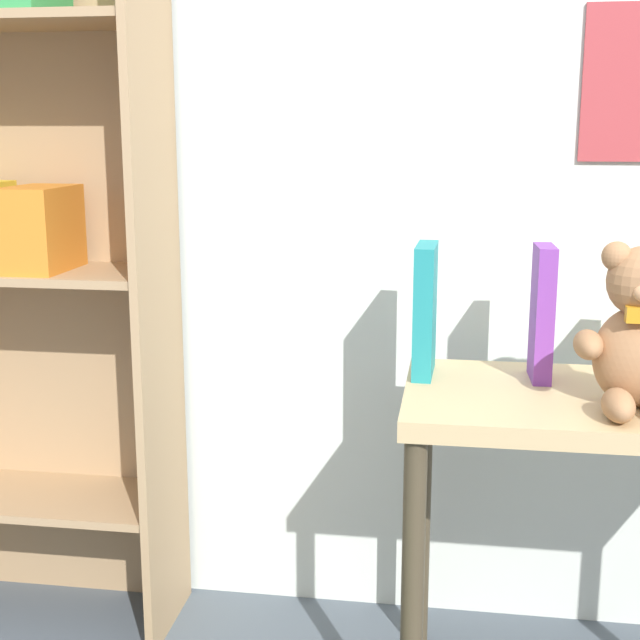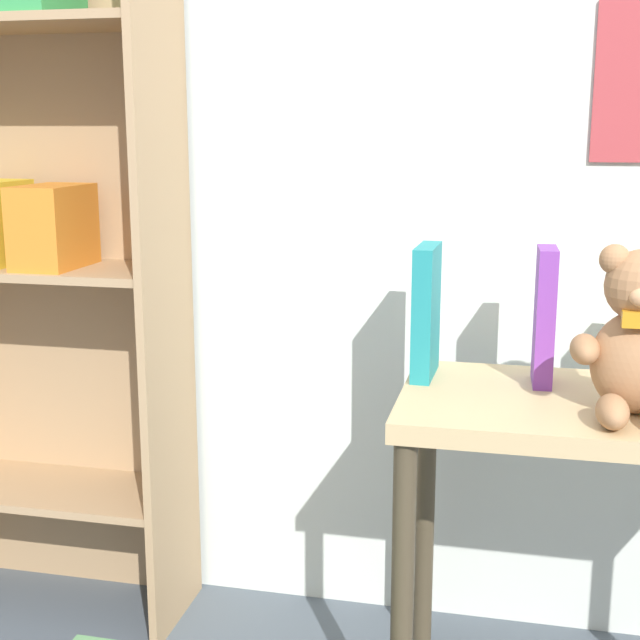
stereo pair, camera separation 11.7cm
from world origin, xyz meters
The scene contains 6 objects.
wall_back centered at (0.00, 1.50, 1.25)m, with size 4.80×0.07×2.50m.
bookshelf_side centered at (-1.03, 1.35, 0.90)m, with size 0.66×0.28×1.61m.
display_table centered at (0.19, 1.14, 0.54)m, with size 0.72×0.42×0.64m.
teddy_bear centered at (0.22, 1.07, 0.77)m, with size 0.22×0.20×0.28m.
book_standing_teal centered at (-0.14, 1.23, 0.77)m, with size 0.04×0.15×0.25m, color teal.
book_standing_purple centered at (0.08, 1.23, 0.77)m, with size 0.03×0.11×0.26m, color purple.
Camera 1 is at (-0.09, -0.45, 1.11)m, focal length 50.00 mm.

